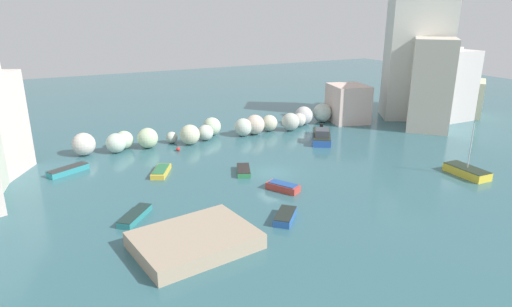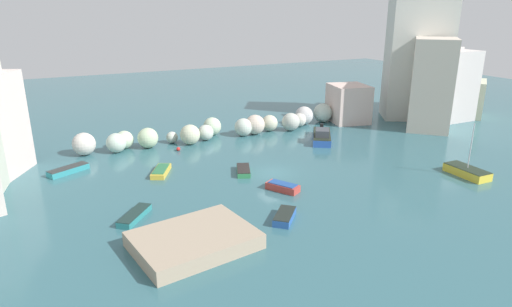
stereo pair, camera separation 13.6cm
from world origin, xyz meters
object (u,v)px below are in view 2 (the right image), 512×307
object	(u,v)px
moored_boat_2	(283,187)
stone_dock	(194,240)
channel_buoy	(178,149)
moored_boat_1	(285,216)
moored_boat_6	(68,170)
moored_boat_5	(135,216)
moored_boat_4	(161,171)
moored_boat_3	(467,172)
moored_boat_7	(243,170)
moored_boat_0	(322,136)

from	to	relation	value
moored_boat_2	stone_dock	bearing A→B (deg)	90.26
channel_buoy	moored_boat_2	distance (m)	16.24
moored_boat_1	moored_boat_6	distance (m)	23.34
stone_dock	moored_boat_1	world-z (taller)	stone_dock
moored_boat_5	moored_boat_4	bearing A→B (deg)	13.02
moored_boat_3	moored_boat_4	size ratio (longest dim) A/B	1.41
moored_boat_3	moored_boat_1	bearing A→B (deg)	92.47
moored_boat_4	moored_boat_7	size ratio (longest dim) A/B	1.12
moored_boat_0	moored_boat_6	distance (m)	29.17
moored_boat_2	moored_boat_5	world-z (taller)	moored_boat_2
stone_dock	moored_boat_5	world-z (taller)	stone_dock
moored_boat_2	moored_boat_6	bearing A→B (deg)	22.08
channel_buoy	moored_boat_5	xyz separation A→B (m)	(-8.26, -15.10, 0.03)
channel_buoy	moored_boat_4	xyz separation A→B (m)	(-3.76, -6.36, 0.05)
stone_dock	moored_boat_4	world-z (taller)	stone_dock
moored_boat_0	stone_dock	bearing A→B (deg)	-18.34
moored_boat_0	moored_boat_3	size ratio (longest dim) A/B	1.24
channel_buoy	moored_boat_5	world-z (taller)	moored_boat_5
moored_boat_1	moored_boat_5	xyz separation A→B (m)	(-10.30, 5.52, -0.04)
moored_boat_5	moored_boat_2	bearing A→B (deg)	-51.49
moored_boat_0	moored_boat_4	size ratio (longest dim) A/B	1.75
moored_boat_4	moored_boat_3	bearing A→B (deg)	-89.92
moored_boat_2	moored_boat_3	world-z (taller)	moored_boat_3
moored_boat_0	moored_boat_4	world-z (taller)	moored_boat_0
moored_boat_3	moored_boat_4	bearing A→B (deg)	64.11
moored_boat_2	moored_boat_5	size ratio (longest dim) A/B	0.90
moored_boat_5	moored_boat_7	bearing A→B (deg)	-25.99
moored_boat_2	moored_boat_3	distance (m)	18.64
channel_buoy	stone_dock	bearing A→B (deg)	-104.64
stone_dock	moored_boat_7	bearing A→B (deg)	51.27
moored_boat_3	moored_boat_4	world-z (taller)	moored_boat_3
stone_dock	channel_buoy	xyz separation A→B (m)	(5.57, 21.33, -0.31)
channel_buoy	moored_boat_6	bearing A→B (deg)	-170.83
moored_boat_6	moored_boat_7	distance (m)	17.47
moored_boat_6	moored_boat_0	bearing A→B (deg)	148.89
stone_dock	moored_boat_0	world-z (taller)	moored_boat_0
moored_boat_5	stone_dock	bearing A→B (deg)	-116.35
moored_boat_5	channel_buoy	bearing A→B (deg)	11.57
moored_boat_4	stone_dock	bearing A→B (deg)	-158.78
moored_boat_3	moored_boat_5	distance (m)	31.53
moored_boat_2	moored_boat_7	size ratio (longest dim) A/B	0.96
moored_boat_1	moored_boat_5	size ratio (longest dim) A/B	0.84
moored_boat_5	moored_boat_7	distance (m)	12.98
channel_buoy	moored_boat_2	world-z (taller)	moored_boat_2
moored_boat_4	moored_boat_2	bearing A→B (deg)	-108.62
channel_buoy	moored_boat_2	xyz separation A→B (m)	(4.85, -15.50, 0.11)
moored_boat_6	stone_dock	bearing A→B (deg)	81.25
moored_boat_1	moored_boat_3	world-z (taller)	moored_boat_3
moored_boat_6	moored_boat_5	bearing A→B (deg)	78.66
moored_boat_0	moored_boat_5	xyz separation A→B (m)	(-25.42, -11.04, -0.35)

